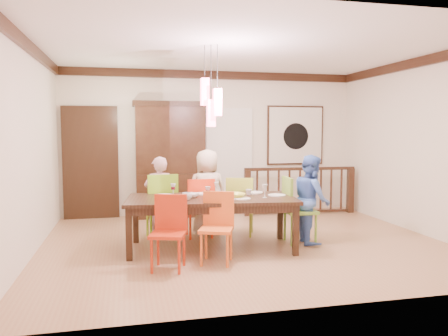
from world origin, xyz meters
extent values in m
plane|color=#A97651|center=(0.00, 0.00, 0.00)|extent=(6.00, 6.00, 0.00)
plane|color=white|center=(0.00, 0.00, 2.90)|extent=(6.00, 6.00, 0.00)
plane|color=beige|center=(0.00, 2.50, 1.45)|extent=(6.00, 0.00, 6.00)
plane|color=beige|center=(-3.00, 0.00, 1.45)|extent=(0.00, 5.00, 5.00)
plane|color=beige|center=(3.00, 0.00, 1.45)|extent=(0.00, 5.00, 5.00)
cube|color=black|center=(-2.40, 2.45, 1.05)|extent=(1.04, 0.07, 2.24)
cube|color=silver|center=(0.35, 2.46, 1.05)|extent=(0.97, 0.05, 2.22)
cube|color=black|center=(1.80, 2.47, 1.60)|extent=(1.25, 0.04, 1.25)
cube|color=silver|center=(1.80, 2.44, 1.60)|extent=(1.18, 0.02, 1.18)
cylinder|color=black|center=(1.80, 2.43, 1.58)|extent=(0.56, 0.01, 0.56)
cube|color=#FF4C6B|center=(-0.63, -0.16, 2.25)|extent=(0.11, 0.11, 0.38)
cylinder|color=black|center=(-0.63, -0.16, 2.67)|extent=(0.01, 0.01, 0.46)
cube|color=#FF4C6B|center=(-0.47, -0.26, 2.10)|extent=(0.11, 0.11, 0.38)
cylinder|color=black|center=(-0.47, -0.26, 2.59)|extent=(0.01, 0.01, 0.61)
cube|color=#FF4C6B|center=(-0.55, -0.21, 1.95)|extent=(0.11, 0.11, 0.38)
cylinder|color=black|center=(-0.55, -0.21, 2.52)|extent=(0.01, 0.01, 0.76)
cube|color=black|center=(-0.55, -0.21, 0.72)|extent=(2.51, 1.36, 0.05)
cube|color=black|center=(-1.67, 0.25, 0.35)|extent=(0.09, 0.09, 0.70)
cube|color=black|center=(0.57, 0.25, 0.35)|extent=(0.09, 0.09, 0.70)
cube|color=black|center=(-1.67, -0.68, 0.35)|extent=(0.09, 0.09, 0.70)
cube|color=black|center=(0.57, -0.68, 0.35)|extent=(0.09, 0.09, 0.70)
cube|color=black|center=(-0.55, 0.27, 0.65)|extent=(2.19, 0.30, 0.10)
cube|color=black|center=(-0.55, -0.70, 0.65)|extent=(2.19, 0.30, 0.10)
cube|color=#7EBD22|center=(-1.21, 0.57, 0.50)|extent=(0.51, 0.51, 0.04)
cube|color=#7EBD22|center=(-1.21, 0.57, 0.78)|extent=(0.47, 0.09, 0.51)
cylinder|color=#7EBD22|center=(-1.40, 0.38, 0.24)|extent=(0.04, 0.04, 0.49)
cylinder|color=#7EBD22|center=(-1.02, 0.38, 0.24)|extent=(0.04, 0.04, 0.49)
cylinder|color=#7EBD22|center=(-1.40, 0.76, 0.24)|extent=(0.04, 0.04, 0.49)
cylinder|color=#7EBD22|center=(-1.02, 0.76, 0.24)|extent=(0.04, 0.04, 0.49)
cube|color=red|center=(-0.60, 0.54, 0.46)|extent=(0.44, 0.44, 0.04)
cube|color=red|center=(-0.60, 0.54, 0.72)|extent=(0.43, 0.05, 0.47)
cylinder|color=red|center=(-0.78, 0.36, 0.23)|extent=(0.04, 0.04, 0.45)
cylinder|color=red|center=(-0.43, 0.36, 0.23)|extent=(0.04, 0.04, 0.45)
cylinder|color=red|center=(-0.78, 0.71, 0.23)|extent=(0.04, 0.04, 0.45)
cylinder|color=red|center=(-0.43, 0.71, 0.23)|extent=(0.04, 0.04, 0.45)
cube|color=#98AB30|center=(0.08, 0.52, 0.46)|extent=(0.55, 0.55, 0.04)
cube|color=#98AB30|center=(0.08, 0.52, 0.72)|extent=(0.42, 0.19, 0.47)
cylinder|color=#98AB30|center=(-0.10, 0.34, 0.23)|extent=(0.04, 0.04, 0.45)
cylinder|color=#98AB30|center=(0.25, 0.34, 0.23)|extent=(0.04, 0.04, 0.45)
cylinder|color=#98AB30|center=(-0.10, 0.69, 0.23)|extent=(0.04, 0.04, 0.45)
cylinder|color=#98AB30|center=(0.25, 0.69, 0.23)|extent=(0.04, 0.04, 0.45)
cube|color=#B62A0F|center=(-1.25, -1.03, 0.44)|extent=(0.52, 0.52, 0.04)
cube|color=#B62A0F|center=(-1.25, -1.03, 0.68)|extent=(0.40, 0.16, 0.45)
cylinder|color=#B62A0F|center=(-1.42, -1.20, 0.22)|extent=(0.04, 0.04, 0.43)
cylinder|color=#B62A0F|center=(-1.09, -1.20, 0.22)|extent=(0.04, 0.04, 0.43)
cylinder|color=#B62A0F|center=(-1.42, -0.87, 0.22)|extent=(0.04, 0.04, 0.43)
cylinder|color=#B62A0F|center=(-1.09, -0.87, 0.22)|extent=(0.04, 0.04, 0.43)
cube|color=orange|center=(-0.62, -0.90, 0.44)|extent=(0.53, 0.53, 0.04)
cube|color=orange|center=(-0.62, -0.90, 0.68)|extent=(0.40, 0.18, 0.45)
cylinder|color=orange|center=(-0.79, -1.07, 0.22)|extent=(0.04, 0.04, 0.43)
cylinder|color=orange|center=(-0.45, -1.07, 0.22)|extent=(0.04, 0.04, 0.43)
cylinder|color=orange|center=(-0.79, -0.74, 0.22)|extent=(0.04, 0.04, 0.43)
cylinder|color=orange|center=(-0.45, -0.74, 0.22)|extent=(0.04, 0.04, 0.43)
cube|color=olive|center=(0.83, -0.18, 0.49)|extent=(0.49, 0.49, 0.04)
cube|color=olive|center=(0.83, -0.18, 0.76)|extent=(0.08, 0.46, 0.50)
cylinder|color=olive|center=(0.64, -0.37, 0.24)|extent=(0.04, 0.04, 0.48)
cylinder|color=olive|center=(1.01, -0.37, 0.24)|extent=(0.04, 0.04, 0.48)
cylinder|color=olive|center=(0.64, 0.00, 0.24)|extent=(0.04, 0.04, 0.48)
cylinder|color=olive|center=(1.01, 0.00, 0.24)|extent=(0.04, 0.04, 0.48)
cube|color=black|center=(-0.88, 2.28, 0.43)|extent=(1.34, 0.44, 0.86)
cube|color=black|center=(-0.88, 2.30, 1.53)|extent=(1.34, 0.40, 1.34)
cube|color=black|center=(-0.88, 2.49, 1.53)|extent=(1.15, 0.02, 1.15)
cube|color=black|center=(-0.88, 2.30, 2.22)|extent=(1.43, 0.44, 0.10)
cube|color=black|center=(0.61, 1.95, 0.46)|extent=(0.13, 0.13, 0.92)
cube|color=black|center=(2.80, 1.95, 0.46)|extent=(0.13, 0.13, 0.92)
cube|color=black|center=(1.71, 1.95, 0.93)|extent=(2.31, 0.22, 0.06)
cube|color=black|center=(1.71, 1.95, 0.05)|extent=(2.19, 0.19, 0.05)
imported|color=#EFB6C9|center=(-1.23, 0.61, 0.65)|extent=(0.50, 0.35, 1.30)
imported|color=beige|center=(-0.45, 0.65, 0.70)|extent=(0.75, 0.56, 1.40)
imported|color=#4770C7|center=(1.00, -0.20, 0.67)|extent=(0.58, 0.71, 1.34)
imported|color=#CECF3B|center=(-0.24, -0.34, 0.79)|extent=(0.33, 0.33, 0.07)
imported|color=white|center=(-0.83, -0.17, 0.78)|extent=(0.25, 0.25, 0.06)
imported|color=silver|center=(-0.93, -0.40, 0.80)|extent=(0.16, 0.16, 0.11)
imported|color=silver|center=(0.03, -0.12, 0.79)|extent=(0.12, 0.12, 0.08)
cylinder|color=white|center=(-1.20, 0.12, 0.76)|extent=(0.26, 0.26, 0.01)
cylinder|color=white|center=(-0.61, 0.13, 0.76)|extent=(0.26, 0.26, 0.01)
cylinder|color=white|center=(0.18, 0.07, 0.76)|extent=(0.26, 0.26, 0.01)
cylinder|color=white|center=(-1.20, -0.52, 0.76)|extent=(0.26, 0.26, 0.01)
cylinder|color=white|center=(-0.17, -0.46, 0.76)|extent=(0.26, 0.26, 0.01)
cylinder|color=white|center=(0.42, -0.26, 0.76)|extent=(0.26, 0.26, 0.01)
cube|color=#D83359|center=(-0.57, -0.54, 0.76)|extent=(0.18, 0.14, 0.01)
camera|label=1|loc=(-1.74, -6.30, 1.71)|focal=35.00mm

